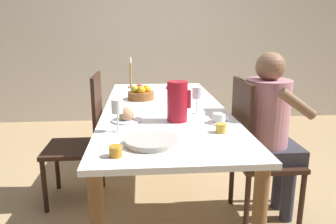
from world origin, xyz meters
TOP-DOWN VIEW (x-y plane):
  - ground_plane at (0.00, 0.00)m, footprint 20.00×20.00m
  - wall_back at (0.00, 2.41)m, footprint 10.00×0.06m
  - dining_table at (0.00, 0.00)m, footprint 0.87×2.07m
  - chair_person_side at (0.61, -0.24)m, footprint 0.42×0.42m
  - chair_opposite at (-0.61, 0.11)m, footprint 0.42×0.42m
  - person_seated at (0.71, -0.23)m, footprint 0.39×0.41m
  - red_pitcher at (0.05, -0.34)m, footprint 0.15×0.13m
  - wine_glass_water at (0.20, -0.17)m, footprint 0.06×0.06m
  - wine_glass_juice at (-0.30, -0.53)m, footprint 0.06×0.06m
  - teacup_near_person at (0.30, -0.41)m, footprint 0.13×0.13m
  - serving_tray at (-0.12, -0.75)m, footprint 0.27×0.27m
  - bread_plate at (-0.26, -0.33)m, footprint 0.19×0.19m
  - jam_jar_amber at (0.27, -0.59)m, footprint 0.06×0.06m
  - jam_jar_red at (-0.28, -0.90)m, footprint 0.06×0.06m
  - fruit_bowl at (-0.17, 0.31)m, footprint 0.21×0.21m
  - candlestick_tall at (-0.26, 0.83)m, footprint 0.06×0.06m

SIDE VIEW (x-z plane):
  - ground_plane at x=0.00m, z-range 0.00..0.00m
  - chair_person_side at x=0.61m, z-range 0.01..1.00m
  - chair_opposite at x=-0.61m, z-range 0.01..1.00m
  - dining_table at x=0.00m, z-range 0.28..1.04m
  - person_seated at x=0.71m, z-range 0.11..1.28m
  - serving_tray at x=-0.12m, z-range 0.76..0.79m
  - teacup_near_person at x=0.30m, z-range 0.75..0.81m
  - jam_jar_amber at x=0.27m, z-range 0.76..0.81m
  - jam_jar_red at x=-0.28m, z-range 0.76..0.81m
  - bread_plate at x=-0.26m, z-range 0.74..0.83m
  - fruit_bowl at x=-0.17m, z-range 0.75..0.86m
  - candlestick_tall at x=-0.26m, z-range 0.72..1.01m
  - red_pitcher at x=0.05m, z-range 0.76..1.01m
  - wine_glass_water at x=0.20m, z-range 0.80..0.98m
  - wine_glass_juice at x=-0.30m, z-range 0.80..0.98m
  - wall_back at x=0.00m, z-range 0.00..2.60m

